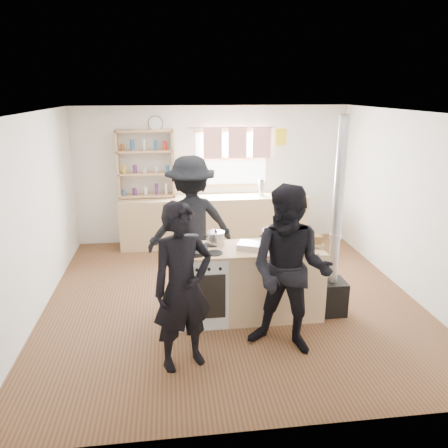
{
  "coord_description": "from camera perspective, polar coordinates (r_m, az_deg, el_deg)",
  "views": [
    {
      "loc": [
        -0.79,
        -5.46,
        2.77
      ],
      "look_at": [
        -0.11,
        -0.1,
        1.1
      ],
      "focal_mm": 35.0,
      "sensor_mm": 36.0,
      "label": 1
    }
  ],
  "objects": [
    {
      "name": "thermos",
      "position": [
        8.05,
        4.9,
        4.72
      ],
      "size": [
        0.1,
        0.1,
        0.28
      ],
      "primitive_type": "cylinder",
      "color": "silver",
      "rests_on": "back_counter"
    },
    {
      "name": "roast_tray",
      "position": [
        5.28,
        3.54,
        -2.8
      ],
      "size": [
        0.38,
        0.34,
        0.07
      ],
      "color": "silver",
      "rests_on": "cooking_island"
    },
    {
      "name": "back_counter",
      "position": [
        8.07,
        -1.29,
        0.45
      ],
      "size": [
        3.4,
        0.55,
        0.9
      ],
      "primitive_type": "cube",
      "color": "tan",
      "rests_on": "ground"
    },
    {
      "name": "cooking_island",
      "position": [
        5.51,
        3.26,
        -7.59
      ],
      "size": [
        1.97,
        0.64,
        0.93
      ],
      "color": "white",
      "rests_on": "ground"
    },
    {
      "name": "stockpot_counter",
      "position": [
        5.39,
        6.5,
        -1.79
      ],
      "size": [
        0.3,
        0.3,
        0.22
      ],
      "color": "silver",
      "rests_on": "cooking_island"
    },
    {
      "name": "ground",
      "position": [
        6.18,
        0.92,
        -9.52
      ],
      "size": [
        5.0,
        5.0,
        0.01
      ],
      "primitive_type": "cube",
      "color": "brown",
      "rests_on": "ground"
    },
    {
      "name": "stockpot_stove",
      "position": [
        5.41,
        -1.08,
        -1.82
      ],
      "size": [
        0.22,
        0.22,
        0.18
      ],
      "color": "silver",
      "rests_on": "cooking_island"
    },
    {
      "name": "person_near_left",
      "position": [
        4.42,
        -5.42,
        -8.24
      ],
      "size": [
        0.75,
        0.63,
        1.76
      ],
      "primitive_type": "imported",
      "rotation": [
        0.0,
        0.0,
        0.38
      ],
      "color": "black",
      "rests_on": "ground"
    },
    {
      "name": "person_near_right",
      "position": [
        4.7,
        8.61,
        -6.12
      ],
      "size": [
        1.13,
        1.05,
        1.86
      ],
      "primitive_type": "imported",
      "rotation": [
        0.0,
        0.0,
        -0.49
      ],
      "color": "black",
      "rests_on": "ground"
    },
    {
      "name": "flue_heater",
      "position": [
        5.67,
        14.06,
        -5.2
      ],
      "size": [
        0.35,
        0.35,
        2.5
      ],
      "color": "black",
      "rests_on": "ground"
    },
    {
      "name": "shelving_unit",
      "position": [
        7.91,
        -10.19,
        7.76
      ],
      "size": [
        1.0,
        0.28,
        1.2
      ],
      "color": "tan",
      "rests_on": "back_counter"
    },
    {
      "name": "skillet_greens",
      "position": [
        5.15,
        -3.97,
        -3.47
      ],
      "size": [
        0.35,
        0.35,
        0.05
      ],
      "color": "black",
      "rests_on": "cooking_island"
    },
    {
      "name": "bread_board",
      "position": [
        5.5,
        11.45,
        -2.18
      ],
      "size": [
        0.29,
        0.22,
        0.12
      ],
      "color": "tan",
      "rests_on": "cooking_island"
    },
    {
      "name": "person_far",
      "position": [
        6.15,
        -4.3,
        0.0
      ],
      "size": [
        1.38,
        1.0,
        1.92
      ],
      "primitive_type": "imported",
      "rotation": [
        0.0,
        0.0,
        3.4
      ],
      "color": "black",
      "rests_on": "ground"
    }
  ]
}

